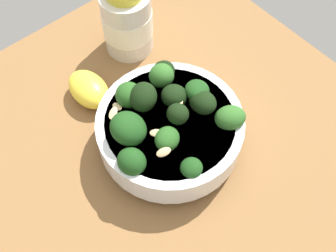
% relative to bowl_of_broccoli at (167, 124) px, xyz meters
% --- Properties ---
extents(ground_plane, '(0.60, 0.60, 0.04)m').
position_rel_bowl_of_broccoli_xyz_m(ground_plane, '(-0.01, -0.01, -0.06)').
color(ground_plane, brown).
extents(bowl_of_broccoli, '(0.19, 0.19, 0.11)m').
position_rel_bowl_of_broccoli_xyz_m(bowl_of_broccoli, '(0.00, 0.00, 0.00)').
color(bowl_of_broccoli, white).
rests_on(bowl_of_broccoli, ground_plane).
extents(lemon_wedge, '(0.05, 0.07, 0.04)m').
position_rel_bowl_of_broccoli_xyz_m(lemon_wedge, '(-0.04, 0.13, -0.02)').
color(lemon_wedge, yellow).
rests_on(lemon_wedge, ground_plane).
extents(bottle_tall, '(0.08, 0.08, 0.12)m').
position_rel_bowl_of_broccoli_xyz_m(bottle_tall, '(0.07, 0.17, 0.01)').
color(bottle_tall, beige).
rests_on(bottle_tall, ground_plane).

